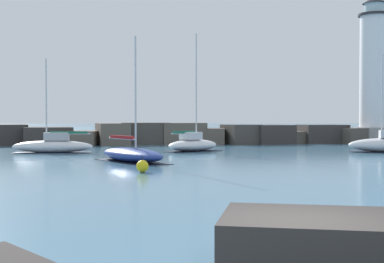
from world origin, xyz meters
The scene contains 7 objects.
open_sea_beyond centered at (0.00, 109.35, 0.00)m, with size 400.00×116.00×0.01m.
breakwater_jetty centered at (-0.02, 49.45, 1.03)m, with size 57.59×7.41×2.56m.
lighthouse centered at (25.15, 48.59, 7.38)m, with size 4.24×4.24×16.66m.
sailboat_moored_1 centered at (-2.47, 25.92, 0.48)m, with size 5.18×7.11×8.05m.
sailboat_moored_5 centered at (2.89, 36.46, 0.62)m, with size 5.62×5.06×10.10m.
sailboat_moored_6 centered at (-8.69, 35.88, 0.61)m, with size 6.55×2.06×7.66m.
mooring_buoy_orange_near centered at (-2.03, 18.97, 0.32)m, with size 0.64×0.64×0.84m.
Camera 1 is at (-3.03, -8.75, 2.79)m, focal length 50.00 mm.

